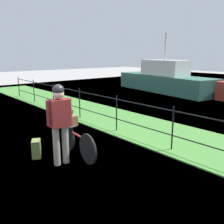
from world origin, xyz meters
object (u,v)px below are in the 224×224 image
(terrier_dog, at_px, (69,112))
(cyclist_person, at_px, (60,118))
(bicycle_main, at_px, (77,141))
(wooden_crate, at_px, (69,120))
(backpack_on_paving, at_px, (36,149))
(moored_boat_mid, at_px, (164,80))

(terrier_dog, height_order, cyclist_person, cyclist_person)
(bicycle_main, relative_size, cyclist_person, 0.96)
(terrier_dog, bearing_deg, wooden_crate, 175.10)
(backpack_on_paving, height_order, moored_boat_mid, moored_boat_mid)
(backpack_on_paving, bearing_deg, moored_boat_mid, 142.36)
(bicycle_main, distance_m, moored_boat_mid, 10.82)
(wooden_crate, xyz_separation_m, cyclist_person, (0.47, -0.49, 0.23))
(moored_boat_mid, bearing_deg, terrier_dog, -63.59)
(bicycle_main, height_order, moored_boat_mid, moored_boat_mid)
(cyclist_person, bearing_deg, terrier_dog, 132.26)
(moored_boat_mid, bearing_deg, wooden_crate, -63.70)
(cyclist_person, bearing_deg, wooden_crate, 133.69)
(backpack_on_paving, bearing_deg, wooden_crate, 104.43)
(wooden_crate, relative_size, backpack_on_paving, 0.87)
(cyclist_person, distance_m, moored_boat_mid, 11.29)
(bicycle_main, distance_m, cyclist_person, 0.81)
(backpack_on_paving, distance_m, moored_boat_mid, 11.25)
(bicycle_main, relative_size, moored_boat_mid, 0.23)
(terrier_dog, relative_size, cyclist_person, 0.19)
(wooden_crate, height_order, cyclist_person, cyclist_person)
(wooden_crate, bearing_deg, bicycle_main, -4.90)
(cyclist_person, distance_m, backpack_on_paving, 1.07)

